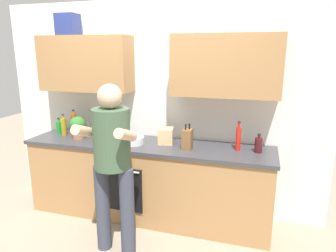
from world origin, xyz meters
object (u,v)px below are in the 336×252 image
at_px(mixing_bowl, 133,140).
at_px(knife_block, 187,139).
at_px(bottle_juice, 102,127).
at_px(cup_tea, 125,134).
at_px(bottle_soy, 114,133).
at_px(bottle_hotsauce, 238,138).
at_px(bottle_soda, 59,127).
at_px(potted_herb, 78,126).
at_px(grocery_bag_bread, 166,136).
at_px(bottle_wine, 259,145).
at_px(bottle_oil, 64,127).
at_px(bottle_syrup, 74,124).
at_px(person_standing, 112,157).

relative_size(mixing_bowl, knife_block, 0.89).
height_order(bottle_juice, cup_tea, bottle_juice).
bearing_deg(bottle_juice, bottle_soy, -12.74).
bearing_deg(knife_block, bottle_hotsauce, 10.97).
distance_m(bottle_soda, bottle_soy, 0.81).
height_order(potted_herb, grocery_bag_bread, potted_herb).
height_order(bottle_wine, potted_herb, potted_herb).
distance_m(bottle_hotsauce, potted_herb, 1.87).
xyz_separation_m(bottle_oil, bottle_juice, (0.52, 0.03, 0.02)).
bearing_deg(grocery_bag_bread, bottle_hotsauce, -0.91).
height_order(mixing_bowl, knife_block, knife_block).
bearing_deg(potted_herb, cup_tea, 17.19).
relative_size(cup_tea, grocery_bag_bread, 0.53).
bearing_deg(bottle_soy, bottle_oil, 179.33).
distance_m(bottle_syrup, grocery_bag_bread, 1.22).
xyz_separation_m(bottle_soda, bottle_syrup, (0.21, 0.02, 0.06)).
distance_m(bottle_juice, cup_tea, 0.29).
bearing_deg(bottle_soy, bottle_hotsauce, 1.38).
relative_size(bottle_soda, bottle_oil, 0.75).
height_order(bottle_soda, mixing_bowl, bottle_soda).
bearing_deg(bottle_juice, bottle_soda, 177.24).
relative_size(mixing_bowl, potted_herb, 0.90).
relative_size(bottle_juice, mixing_bowl, 1.22).
relative_size(cup_tea, potted_herb, 0.36).
height_order(bottle_soda, bottle_hotsauce, bottle_hotsauce).
distance_m(person_standing, grocery_bag_bread, 0.83).
distance_m(bottle_soda, potted_herb, 0.40).
distance_m(bottle_wine, mixing_bowl, 1.36).
bearing_deg(bottle_juice, bottle_wine, -0.49).
height_order(bottle_juice, knife_block, bottle_juice).
bearing_deg(bottle_soy, bottle_juice, 167.26).
bearing_deg(bottle_hotsauce, person_standing, -144.35).
xyz_separation_m(bottle_juice, mixing_bowl, (0.45, -0.11, -0.09)).
xyz_separation_m(bottle_soy, potted_herb, (-0.44, -0.07, 0.06)).
bearing_deg(mixing_bowl, potted_herb, 179.46).
relative_size(bottle_wine, knife_block, 0.74).
relative_size(bottle_juice, bottle_soy, 1.35).
distance_m(person_standing, bottle_soda, 1.41).
bearing_deg(bottle_oil, bottle_hotsauce, 0.71).
xyz_separation_m(bottle_hotsauce, potted_herb, (-1.87, -0.10, 0.01)).
bearing_deg(potted_herb, person_standing, -40.33).
relative_size(bottle_soda, bottle_wine, 0.99).
bearing_deg(knife_block, cup_tea, 168.28).
xyz_separation_m(bottle_soy, mixing_bowl, (0.28, -0.07, -0.05)).
distance_m(bottle_wine, cup_tea, 1.54).
height_order(bottle_hotsauce, knife_block, bottle_hotsauce).
relative_size(bottle_syrup, mixing_bowl, 1.29).
xyz_separation_m(bottle_juice, knife_block, (1.07, -0.11, -0.02)).
bearing_deg(bottle_syrup, person_standing, -41.15).
distance_m(person_standing, bottle_juice, 0.94).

